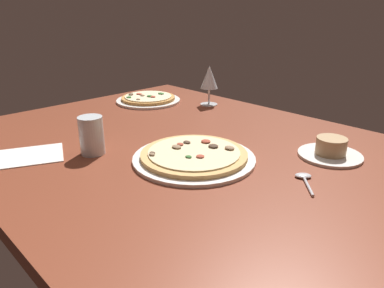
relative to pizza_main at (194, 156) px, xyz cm
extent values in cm
cube|color=brown|center=(-7.20, 5.43, -3.19)|extent=(150.00, 110.00, 4.00)
cylinder|color=white|center=(0.01, -0.03, -0.69)|extent=(33.79, 33.79, 1.00)
cylinder|color=tan|center=(0.01, -0.03, 0.41)|extent=(29.43, 29.43, 1.20)
cylinder|color=beige|center=(0.01, -0.03, 1.21)|extent=(25.29, 25.29, 0.40)
ellipsoid|color=#387033|center=(2.04, -4.04, 1.63)|extent=(1.90, 1.53, 0.44)
ellipsoid|color=#4C3828|center=(-6.02, 3.01, 1.67)|extent=(2.36, 1.90, 0.53)
ellipsoid|color=#937556|center=(5.72, 8.21, 1.79)|extent=(2.96, 2.35, 0.76)
ellipsoid|color=#AD4733|center=(-6.17, 0.51, 1.66)|extent=(2.05, 1.78, 0.51)
ellipsoid|color=#4C3828|center=(-6.49, -9.34, 1.69)|extent=(1.75, 1.38, 0.56)
ellipsoid|color=#937556|center=(-5.81, -10.05, 1.70)|extent=(1.88, 1.40, 0.57)
ellipsoid|color=#AD4733|center=(-2.55, 7.31, 1.75)|extent=(2.83, 2.62, 0.68)
ellipsoid|color=#937556|center=(-5.21, -1.75, 1.75)|extent=(3.01, 2.33, 0.69)
ellipsoid|color=#4C3828|center=(1.55, 6.10, 1.75)|extent=(2.92, 2.66, 0.69)
ellipsoid|color=#AD4733|center=(4.07, -1.68, 1.66)|extent=(2.21, 2.19, 0.50)
cylinder|color=white|center=(-60.15, 30.59, -0.69)|extent=(27.96, 27.96, 1.00)
cylinder|color=#C68C47|center=(-60.15, 30.59, 0.41)|extent=(23.44, 23.44, 1.20)
cylinder|color=beige|center=(-60.15, 30.59, 1.21)|extent=(20.56, 20.56, 0.40)
ellipsoid|color=#387033|center=(-63.28, 22.62, 1.67)|extent=(2.31, 2.21, 0.52)
ellipsoid|color=#4C3828|center=(-67.32, 26.69, 1.71)|extent=(2.19, 1.68, 0.59)
ellipsoid|color=#387033|center=(-59.00, 36.96, 1.69)|extent=(3.05, 2.32, 0.56)
ellipsoid|color=#937556|center=(-61.96, 28.86, 1.69)|extent=(2.35, 1.85, 0.56)
ellipsoid|color=#937556|center=(-57.66, 23.47, 1.64)|extent=(2.14, 1.54, 0.45)
ellipsoid|color=brown|center=(-66.73, 25.87, 1.74)|extent=(2.28, 1.71, 0.65)
ellipsoid|color=#AD4733|center=(-56.98, 30.56, 1.68)|extent=(2.91, 2.13, 0.55)
ellipsoid|color=#AD4733|center=(-65.29, 29.47, 1.66)|extent=(3.03, 2.27, 0.49)
ellipsoid|color=#387033|center=(-58.40, 30.15, 1.73)|extent=(2.81, 2.40, 0.63)
cylinder|color=silver|center=(24.92, 29.33, -0.79)|extent=(17.66, 17.66, 0.80)
cylinder|color=tan|center=(24.92, 29.33, 1.99)|extent=(8.34, 8.34, 4.76)
cylinder|color=silver|center=(-37.83, 45.88, -0.99)|extent=(7.31, 7.31, 0.40)
cylinder|color=silver|center=(-37.83, 45.88, 2.62)|extent=(0.80, 0.80, 6.81)
cone|color=silver|center=(-37.83, 45.88, 10.74)|extent=(7.30, 7.30, 9.43)
cone|color=#5B0F19|center=(-37.83, 45.88, 8.20)|extent=(3.04, 3.04, 4.36)
cylinder|color=silver|center=(-23.62, -17.55, 4.30)|extent=(6.90, 6.90, 10.98)
cylinder|color=silver|center=(-23.62, -17.55, 2.92)|extent=(6.35, 6.35, 8.21)
cube|color=white|center=(-34.42, -32.14, -1.04)|extent=(21.04, 23.22, 0.30)
ellipsoid|color=silver|center=(26.62, 11.85, -0.69)|extent=(4.84, 4.76, 1.00)
cylinder|color=silver|center=(29.96, 8.17, -0.84)|extent=(7.21, 7.82, 0.70)
camera|label=1|loc=(65.69, -64.37, 38.92)|focal=33.97mm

